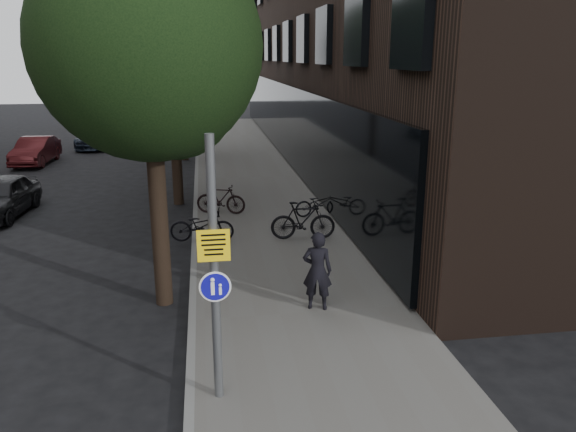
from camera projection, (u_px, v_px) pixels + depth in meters
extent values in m
plane|color=black|center=(328.00, 421.00, 8.17)|extent=(120.00, 120.00, 0.00)
cube|color=#5C5955|center=(267.00, 222.00, 17.69)|extent=(4.50, 60.00, 0.12)
cube|color=slate|center=(195.00, 225.00, 17.37)|extent=(0.15, 60.00, 0.13)
cylinder|color=black|center=(160.00, 232.00, 11.63)|extent=(0.36, 0.36, 3.20)
sphere|color=black|center=(148.00, 46.00, 10.62)|extent=(4.40, 4.40, 4.40)
sphere|color=black|center=(174.00, 96.00, 11.71)|extent=(2.64, 2.64, 2.64)
cylinder|color=black|center=(177.00, 160.00, 19.71)|extent=(0.36, 0.36, 3.20)
sphere|color=black|center=(170.00, 50.00, 18.70)|extent=(5.00, 5.00, 5.00)
sphere|color=black|center=(185.00, 80.00, 19.79)|extent=(3.00, 3.00, 3.00)
cylinder|color=black|center=(184.00, 128.00, 28.27)|extent=(0.36, 0.36, 3.20)
sphere|color=black|center=(180.00, 52.00, 27.25)|extent=(5.00, 5.00, 5.00)
sphere|color=black|center=(189.00, 73.00, 28.35)|extent=(3.00, 3.00, 3.00)
cylinder|color=#595B5E|center=(215.00, 273.00, 8.03)|extent=(0.13, 0.13, 4.00)
cube|color=#E5BB0C|center=(213.00, 244.00, 7.90)|extent=(0.46, 0.03, 0.46)
cylinder|color=#100D99|center=(215.00, 285.00, 8.08)|extent=(0.41, 0.02, 0.41)
cylinder|color=white|center=(215.00, 285.00, 8.08)|extent=(0.46, 0.02, 0.46)
imported|color=black|center=(317.00, 271.00, 11.32)|extent=(0.68, 0.53, 1.64)
imported|color=black|center=(319.00, 203.00, 18.09)|extent=(1.65, 0.76, 0.84)
imported|color=black|center=(303.00, 220.00, 15.76)|extent=(1.85, 0.67, 1.09)
imported|color=black|center=(202.00, 225.00, 15.58)|extent=(1.83, 0.82, 0.93)
imported|color=black|center=(221.00, 199.00, 18.34)|extent=(1.70, 0.94, 0.98)
imported|color=black|center=(1.00, 196.00, 18.46)|extent=(1.87, 4.00, 1.32)
imported|color=#4E1619|center=(35.00, 151.00, 27.41)|extent=(1.58, 4.03, 1.31)
imported|color=#1C2533|center=(95.00, 136.00, 32.44)|extent=(2.10, 4.65, 1.32)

